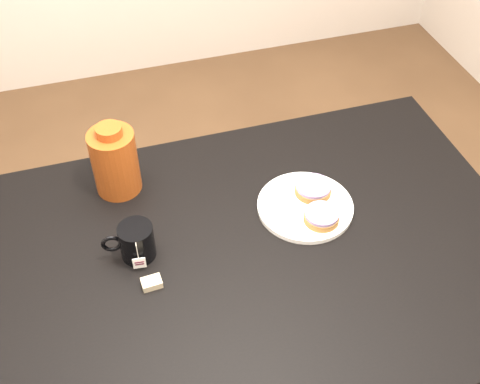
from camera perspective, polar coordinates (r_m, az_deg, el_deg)
The scene contains 7 objects.
table at distance 1.49m, azimuth -0.20°, elevation -7.99°, with size 1.40×0.90×0.75m.
plate at distance 1.53m, azimuth 6.20°, elevation -1.31°, with size 0.24×0.24×0.02m.
bagel_back at distance 1.55m, azimuth 6.94°, elevation 0.32°, with size 0.12×0.12×0.03m.
bagel_front at distance 1.49m, azimuth 7.73°, elevation -2.31°, with size 0.11×0.11×0.03m.
mug at distance 1.41m, azimuth -9.83°, elevation -4.65°, with size 0.13×0.09×0.09m.
teabag_pouch at distance 1.38m, azimuth -8.37°, elevation -8.52°, with size 0.04×0.03×0.02m, color #C6B793.
bagel_package at distance 1.55m, azimuth -11.79°, elevation 2.91°, with size 0.14×0.14×0.20m.
Camera 1 is at (-0.26, -0.86, 1.86)m, focal length 45.00 mm.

